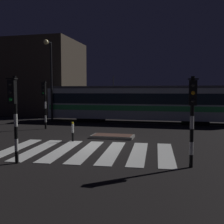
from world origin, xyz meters
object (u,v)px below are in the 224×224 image
(traffic_light_corner_far_left, at_px, (45,97))
(traffic_light_kerb_mid_left, at_px, (14,106))
(traffic_light_corner_near_right, at_px, (192,108))
(tram, at_px, (141,103))
(bollard_island_edge, at_px, (73,132))
(street_lamp_trackside_left, at_px, (50,71))

(traffic_light_corner_far_left, relative_size, traffic_light_kerb_mid_left, 1.05)
(traffic_light_kerb_mid_left, bearing_deg, traffic_light_corner_near_right, 8.71)
(traffic_light_corner_near_right, bearing_deg, tram, 104.90)
(traffic_light_corner_near_right, height_order, bollard_island_edge, traffic_light_corner_near_right)
(street_lamp_trackside_left, distance_m, bollard_island_edge, 10.65)
(traffic_light_corner_near_right, xyz_separation_m, traffic_light_kerb_mid_left, (-6.60, -1.01, 0.02))
(traffic_light_corner_far_left, xyz_separation_m, traffic_light_kerb_mid_left, (3.40, -8.95, -0.10))
(traffic_light_corner_near_right, height_order, traffic_light_corner_far_left, traffic_light_corner_far_left)
(traffic_light_corner_far_left, distance_m, bollard_island_edge, 5.91)
(traffic_light_corner_near_right, height_order, tram, tram)
(traffic_light_corner_near_right, bearing_deg, traffic_light_corner_far_left, 141.55)
(traffic_light_corner_near_right, distance_m, street_lamp_trackside_left, 16.88)
(traffic_light_corner_far_left, height_order, street_lamp_trackside_left, street_lamp_trackside_left)
(street_lamp_trackside_left, bearing_deg, traffic_light_kerb_mid_left, -69.14)
(traffic_light_corner_near_right, xyz_separation_m, street_lamp_trackside_left, (-11.58, 12.05, 2.37))
(traffic_light_corner_near_right, relative_size, traffic_light_corner_far_left, 0.95)
(traffic_light_corner_far_left, height_order, bollard_island_edge, traffic_light_corner_far_left)
(street_lamp_trackside_left, xyz_separation_m, bollard_island_edge, (5.42, -8.23, -4.02))
(traffic_light_corner_far_left, relative_size, bollard_island_edge, 3.20)
(traffic_light_kerb_mid_left, bearing_deg, bollard_island_edge, 84.78)
(bollard_island_edge, bearing_deg, traffic_light_kerb_mid_left, -95.22)
(traffic_light_corner_far_left, distance_m, street_lamp_trackside_left, 4.94)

